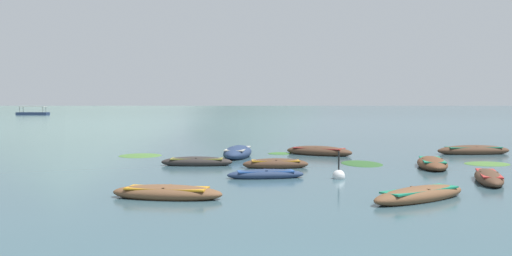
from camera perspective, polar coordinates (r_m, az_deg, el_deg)
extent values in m
plane|color=#385660|center=(1506.41, -0.06, 2.47)|extent=(6000.00, 6000.00, 0.00)
cone|color=slate|center=(2313.80, -20.73, 7.31)|extent=(1418.98, 1418.98, 400.45)
cone|color=#4C5B56|center=(2539.18, -1.73, 6.35)|extent=(922.66, 922.66, 339.16)
ellipsoid|color=brown|center=(16.73, -9.65, -6.94)|extent=(3.65, 1.65, 0.53)
cube|color=orange|center=(16.71, -9.65, -6.40)|extent=(2.63, 1.19, 0.05)
cube|color=brown|center=(16.70, -9.65, -6.23)|extent=(0.20, 0.76, 0.04)
ellipsoid|color=brown|center=(25.71, 18.35, -3.65)|extent=(2.09, 4.09, 0.60)
cube|color=#197A56|center=(25.69, 18.35, -3.25)|extent=(1.50, 2.94, 0.05)
cube|color=brown|center=(25.69, 18.35, -3.14)|extent=(0.88, 0.26, 0.04)
ellipsoid|color=#2D2826|center=(25.37, -6.48, -3.67)|extent=(3.41, 1.00, 0.53)
cube|color=olive|center=(25.36, -6.48, -3.31)|extent=(2.46, 0.72, 0.05)
cube|color=#2D2826|center=(25.35, -6.48, -3.20)|extent=(0.09, 0.65, 0.04)
ellipsoid|color=navy|center=(20.96, 0.96, -5.04)|extent=(3.15, 1.25, 0.44)
cube|color=#28519E|center=(20.94, 0.96, -4.68)|extent=(2.27, 0.90, 0.05)
cube|color=navy|center=(20.94, 0.96, -4.55)|extent=(0.16, 0.58, 0.04)
ellipsoid|color=#4C3323|center=(33.45, 22.28, -2.27)|extent=(4.42, 1.53, 0.66)
cube|color=#197A56|center=(33.43, 22.29, -1.93)|extent=(3.18, 1.10, 0.05)
cube|color=#4C3323|center=(33.43, 22.29, -1.84)|extent=(0.15, 0.80, 0.04)
ellipsoid|color=#4C3323|center=(21.70, 23.68, -4.92)|extent=(1.97, 3.81, 0.55)
cube|color=#B22D28|center=(21.68, 23.68, -4.48)|extent=(1.42, 2.75, 0.05)
cube|color=#4C3323|center=(21.67, 23.69, -4.35)|extent=(0.63, 0.26, 0.04)
ellipsoid|color=brown|center=(16.94, 17.16, -6.90)|extent=(3.81, 3.10, 0.53)
cube|color=#197A56|center=(16.91, 17.16, -6.36)|extent=(2.75, 2.23, 0.05)
cube|color=brown|center=(16.90, 17.17, -6.20)|extent=(0.46, 0.60, 0.04)
ellipsoid|color=navy|center=(29.22, -2.08, -2.68)|extent=(1.96, 4.43, 0.78)
cube|color=#B7B2A3|center=(29.20, -2.08, -2.22)|extent=(1.41, 3.19, 0.05)
cube|color=navy|center=(29.20, -2.08, -2.12)|extent=(0.97, 0.20, 0.04)
ellipsoid|color=#4C3323|center=(24.30, 2.03, -3.92)|extent=(3.08, 1.14, 0.54)
cube|color=orange|center=(24.29, 2.03, -3.54)|extent=(2.22, 0.82, 0.05)
cube|color=#4C3323|center=(24.28, 2.03, -3.42)|extent=(0.12, 0.65, 0.04)
ellipsoid|color=#4C3323|center=(30.61, 6.68, -2.53)|extent=(4.13, 3.15, 0.65)
cube|color=#B22D28|center=(30.59, 6.68, -2.16)|extent=(2.97, 2.27, 0.05)
cube|color=#4C3323|center=(30.58, 6.68, -2.07)|extent=(0.52, 0.81, 0.04)
cube|color=navy|center=(155.35, -22.98, 1.40)|extent=(8.14, 3.53, 0.90)
cylinder|color=#4C4742|center=(155.45, -21.78, 1.84)|extent=(0.10, 0.10, 1.80)
cylinder|color=#4C4742|center=(153.18, -22.08, 1.83)|extent=(0.10, 0.10, 1.80)
cylinder|color=#4C4742|center=(157.54, -23.88, 1.81)|extent=(0.10, 0.10, 1.80)
cylinder|color=#4C4742|center=(155.30, -24.19, 1.80)|extent=(0.10, 0.10, 1.80)
cube|color=beige|center=(155.33, -22.99, 2.15)|extent=(6.84, 2.97, 0.12)
sphere|color=silver|center=(21.04, 8.81, -5.14)|extent=(0.50, 0.50, 0.50)
cylinder|color=black|center=(20.98, 8.81, -3.83)|extent=(0.06, 0.06, 0.97)
ellipsoid|color=#477033|center=(30.65, -12.44, -2.93)|extent=(2.53, 2.69, 0.14)
ellipsoid|color=#2D5628|center=(26.40, 11.21, -3.80)|extent=(2.18, 3.06, 0.14)
ellipsoid|color=#2D5628|center=(27.93, -4.83, -3.42)|extent=(2.12, 2.20, 0.14)
ellipsoid|color=#477033|center=(28.18, 23.53, -3.57)|extent=(2.96, 2.84, 0.14)
ellipsoid|color=#38662D|center=(31.24, 2.49, -2.77)|extent=(1.54, 1.37, 0.14)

